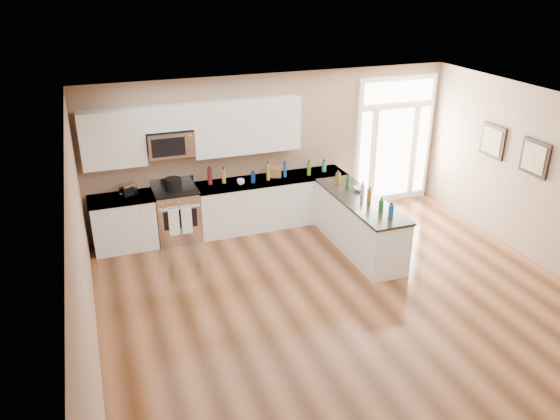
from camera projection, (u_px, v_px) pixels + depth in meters
name	position (u px, v px, depth m)	size (l,w,h in m)	color
ground	(373.00, 333.00, 7.35)	(8.00, 8.00, 0.00)	#462713
room_shell	(383.00, 218.00, 6.66)	(8.00, 8.00, 8.00)	#987A60
back_cabinet_left	(124.00, 224.00, 9.44)	(1.10, 0.66, 0.94)	white
back_cabinet_right	(272.00, 203.00, 10.29)	(2.85, 0.66, 0.94)	white
peninsula_cabinet	(359.00, 226.00, 9.39)	(0.69, 2.32, 0.94)	white
upper_cabinet_left	(112.00, 139.00, 8.96)	(1.04, 0.33, 0.95)	white
upper_cabinet_right	(247.00, 126.00, 9.68)	(1.94, 0.33, 0.95)	white
upper_cabinet_short	(168.00, 118.00, 9.14)	(0.82, 0.33, 0.40)	white
microwave	(170.00, 144.00, 9.28)	(0.78, 0.41, 0.42)	silver
entry_door	(394.00, 141.00, 11.01)	(1.70, 0.10, 2.60)	white
wall_art_near	(493.00, 141.00, 9.63)	(0.05, 0.58, 0.58)	black
wall_art_far	(535.00, 158.00, 8.77)	(0.05, 0.58, 0.58)	black
kitchen_range	(177.00, 214.00, 9.71)	(0.76, 0.68, 1.08)	silver
stockpot	(173.00, 184.00, 9.48)	(0.29, 0.29, 0.23)	black
toaster_oven	(128.00, 189.00, 9.29)	(0.24, 0.19, 0.21)	silver
cardboard_box	(275.00, 172.00, 10.12)	(0.23, 0.17, 0.19)	brown
bowl_left	(125.00, 194.00, 9.34)	(0.17, 0.17, 0.04)	white
bowl_peninsula	(359.00, 189.00, 9.52)	(0.20, 0.20, 0.06)	white
cup_counter	(241.00, 182.00, 9.76)	(0.13, 0.13, 0.10)	white
counter_bottles	(306.00, 181.00, 9.60)	(2.38, 2.46, 0.32)	#19591E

